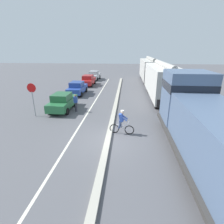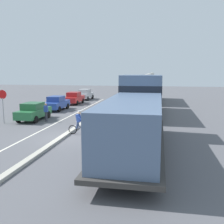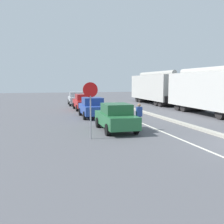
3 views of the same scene
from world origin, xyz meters
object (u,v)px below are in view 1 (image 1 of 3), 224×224
Objects in this scene: locomotive at (206,129)px; hopper_car_lead at (162,81)px; parked_car_silver at (94,75)px; cyclist at (122,123)px; pedestrian_by_cars at (76,103)px; parked_car_red at (88,80)px; hopper_car_middle at (150,69)px; stop_sign at (32,94)px; parked_car_green at (63,102)px; parked_car_blue at (77,88)px.

locomotive reaches higher than hopper_car_lead.
hopper_car_lead is 16.12m from parked_car_silver.
pedestrian_by_cars is (-4.40, 4.24, 0.03)m from cyclist.
parked_car_red and parked_car_silver have the same top height.
locomotive is 12.16m from hopper_car_lead.
hopper_car_middle is 11.25m from parked_car_red.
hopper_car_middle reaches higher than stop_sign.
parked_car_green is at bearing -89.49° from parked_car_silver.
parked_car_silver is at bearing 105.10° from cyclist.
cyclist is at bearing -70.39° from parked_car_red.
hopper_car_middle reaches higher than parked_car_green.
pedestrian_by_cars is at bearing -117.28° from hopper_car_middle.
parked_car_red is 1.46× the size of stop_sign.
parked_car_green is at bearing 144.44° from locomotive.
parked_car_blue is at bearing -134.67° from hopper_car_middle.
hopper_car_lead is at bearing -34.32° from parked_car_red.
pedestrian_by_cars is (-8.70, 6.89, -0.95)m from locomotive.
cyclist is at bearing -43.92° from pedestrian_by_cars.
parked_car_blue and parked_car_red have the same top height.
locomotive reaches higher than pedestrian_by_cars.
parked_car_silver is 1.48× the size of stop_sign.
locomotive is 26.62m from parked_car_silver.
hopper_car_lead is 10.46m from parked_car_blue.
hopper_car_middle reaches higher than parked_car_blue.
cyclist is 6.11m from pedestrian_by_cars.
parked_car_silver is at bearing 129.45° from hopper_car_lead.
parked_car_green is at bearing -89.51° from parked_car_red.
parked_car_green is at bearing -121.25° from hopper_car_middle.
hopper_car_lead is 11.29m from parked_car_green.
pedestrian_by_cars is at bearing 136.08° from cyclist.
parked_car_silver is 19.31m from stop_sign.
parked_car_red is (-0.10, 11.90, 0.00)m from parked_car_green.
stop_sign reaches higher than parked_car_blue.
parked_car_red is at bearing 96.81° from pedestrian_by_cars.
cyclist is at bearing -60.54° from parked_car_blue.
parked_car_silver is 2.63× the size of pedestrian_by_cars.
hopper_car_lead reaches higher than parked_car_blue.
cyclist is 1.06× the size of pedestrian_by_cars.
locomotive is 6.77× the size of cyclist.
locomotive is 4.03× the size of stop_sign.
parked_car_blue is 2.60× the size of pedestrian_by_cars.
parked_car_blue is 5.78m from parked_car_red.
parked_car_green is at bearing -153.71° from hopper_car_lead.
hopper_car_middle is 2.49× the size of parked_car_silver.
stop_sign is at bearing -97.25° from parked_car_red.
parked_car_red is 13.89m from stop_sign.
stop_sign reaches higher than parked_car_green.
parked_car_red is 2.60× the size of pedestrian_by_cars.
locomotive is 2.73× the size of parked_car_silver.
parked_car_green is 6.13m from parked_car_blue.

